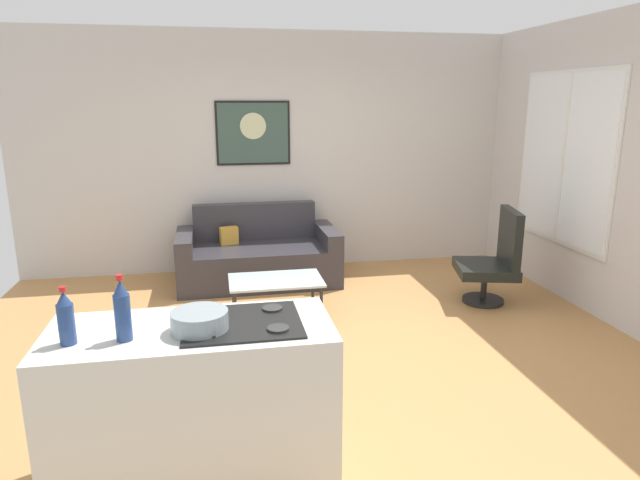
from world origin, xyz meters
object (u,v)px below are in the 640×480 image
Objects in this scene: soda_bottle at (66,318)px; mixing_bowl at (200,322)px; couch at (258,257)px; armchair at (495,260)px; soda_bottle_2 at (122,311)px; wall_painting at (253,133)px; coffee_table at (276,283)px.

mixing_bowl is (0.61, 0.03, -0.08)m from soda_bottle.
armchair is at bearing -26.28° from couch.
mixing_bowl reaches higher than couch.
couch is 5.45× the size of soda_bottle_2.
wall_painting reaches higher than soda_bottle.
armchair is 4.20m from soda_bottle.
couch is 6.28× the size of mixing_bowl.
coffee_table is at bearing -86.04° from couch.
armchair is at bearing 36.23° from soda_bottle_2.
armchair is at bearing 39.05° from mixing_bowl.
coffee_table is at bearing 67.29° from soda_bottle_2.
coffee_table is 3.06× the size of soda_bottle.
soda_bottle is at bearing -145.88° from armchair.
wall_painting is at bearing 91.92° from coffee_table.
soda_bottle reaches higher than couch.
couch is at bearing 81.08° from mixing_bowl.
couch is 2.07× the size of wall_painting.
wall_painting reaches higher than couch.
coffee_table is at bearing 62.12° from soda_bottle.
wall_painting is at bearing 77.08° from soda_bottle_2.
wall_painting is at bearing 81.90° from mixing_bowl.
armchair is 3.41× the size of soda_bottle.
mixing_bowl reaches higher than armchair.
coffee_table is 2.71m from soda_bottle.
soda_bottle_2 reaches higher than couch.
couch is at bearing 93.96° from coffee_table.
coffee_table is 2.44m from mixing_bowl.
mixing_bowl is (-0.62, -2.29, 0.59)m from coffee_table.
soda_bottle is at bearing 179.12° from soda_bottle_2.
soda_bottle_2 is 4.14m from wall_painting.
coffee_table is 2.65× the size of soda_bottle_2.
mixing_bowl is 4.06m from wall_painting.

